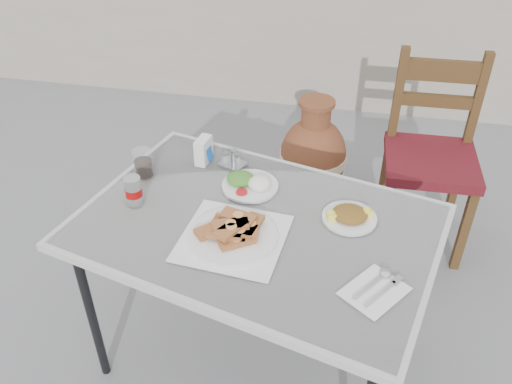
% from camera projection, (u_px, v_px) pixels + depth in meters
% --- Properties ---
extents(ground, '(80.00, 80.00, 0.00)m').
position_uv_depth(ground, '(215.00, 368.00, 2.22)').
color(ground, slate).
rests_on(ground, ground).
extents(cafe_table, '(1.36, 1.08, 0.73)m').
position_uv_depth(cafe_table, '(256.00, 234.00, 1.86)').
color(cafe_table, black).
rests_on(cafe_table, ground).
extents(pide_plate, '(0.36, 0.36, 0.07)m').
position_uv_depth(pide_plate, '(233.00, 231.00, 1.75)').
color(pide_plate, white).
rests_on(pide_plate, cafe_table).
extents(salad_rice_plate, '(0.21, 0.21, 0.05)m').
position_uv_depth(salad_rice_plate, '(249.00, 183.00, 1.99)').
color(salad_rice_plate, white).
rests_on(salad_rice_plate, cafe_table).
extents(salad_chopped_plate, '(0.19, 0.19, 0.04)m').
position_uv_depth(salad_chopped_plate, '(350.00, 216.00, 1.84)').
color(salad_chopped_plate, white).
rests_on(salad_chopped_plate, cafe_table).
extents(soda_can, '(0.06, 0.06, 0.11)m').
position_uv_depth(soda_can, '(134.00, 191.00, 1.89)').
color(soda_can, silver).
rests_on(soda_can, cafe_table).
extents(cola_glass, '(0.07, 0.07, 0.11)m').
position_uv_depth(cola_glass, '(143.00, 164.00, 2.04)').
color(cola_glass, white).
rests_on(cola_glass, cafe_table).
extents(napkin_holder, '(0.06, 0.09, 0.10)m').
position_uv_depth(napkin_holder, '(204.00, 150.00, 2.11)').
color(napkin_holder, white).
rests_on(napkin_holder, cafe_table).
extents(condiment_caddy, '(0.12, 0.10, 0.07)m').
position_uv_depth(condiment_caddy, '(233.00, 161.00, 2.10)').
color(condiment_caddy, '#B2B2B9').
rests_on(condiment_caddy, cafe_table).
extents(cutlery_napkin, '(0.22, 0.23, 0.01)m').
position_uv_depth(cutlery_napkin, '(377.00, 288.00, 1.59)').
color(cutlery_napkin, white).
rests_on(cutlery_napkin, cafe_table).
extents(chair, '(0.44, 0.44, 0.97)m').
position_uv_depth(chair, '(431.00, 154.00, 2.61)').
color(chair, '#3B2510').
rests_on(chair, ground).
extents(terracotta_urn, '(0.37, 0.37, 0.64)m').
position_uv_depth(terracotta_urn, '(313.00, 157.00, 2.96)').
color(terracotta_urn, brown).
rests_on(terracotta_urn, ground).
extents(back_wall, '(6.00, 0.25, 1.20)m').
position_uv_depth(back_wall, '(303.00, 21.00, 3.84)').
color(back_wall, '#9F9384').
rests_on(back_wall, ground).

